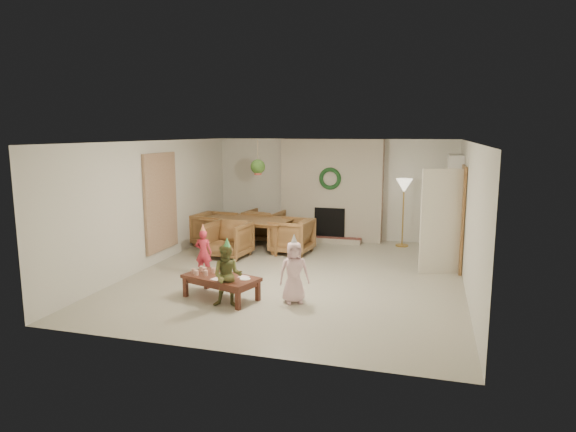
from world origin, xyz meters
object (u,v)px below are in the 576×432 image
(child_plaid, at_px, (228,276))
(child_pink, at_px, (294,272))
(dining_chair_left, at_px, (214,229))
(child_red, at_px, (204,253))
(dining_chair_near, at_px, (228,240))
(dining_chair_far, at_px, (264,226))
(dining_table, at_px, (248,234))
(dining_chair_right, at_px, (292,236))
(coffee_table_top, at_px, (221,278))

(child_plaid, bearing_deg, child_pink, 16.47)
(dining_chair_left, distance_m, child_red, 2.51)
(dining_chair_near, bearing_deg, child_plaid, -60.58)
(child_plaid, xyz_separation_m, child_pink, (0.93, 0.46, 0.00))
(dining_chair_near, relative_size, dining_chair_far, 1.00)
(dining_chair_near, bearing_deg, dining_table, 90.00)
(dining_chair_near, bearing_deg, child_red, -79.89)
(dining_chair_left, xyz_separation_m, dining_chair_right, (1.97, -0.24, 0.00))
(child_red, bearing_deg, dining_chair_left, -76.46)
(coffee_table_top, bearing_deg, dining_chair_left, 133.66)
(dining_chair_left, relative_size, child_red, 0.99)
(child_plaid, distance_m, child_pink, 1.04)
(dining_chair_right, bearing_deg, child_pink, 23.13)
(dining_chair_right, distance_m, child_red, 2.41)
(dining_chair_far, bearing_deg, dining_chair_left, 45.00)
(dining_table, distance_m, dining_chair_left, 0.88)
(child_pink, bearing_deg, coffee_table_top, 160.88)
(coffee_table_top, height_order, child_pink, child_pink)
(dining_chair_near, distance_m, child_plaid, 3.08)
(dining_chair_right, xyz_separation_m, child_red, (-1.13, -2.13, 0.04))
(dining_chair_left, distance_m, child_plaid, 4.30)
(dining_chair_left, distance_m, dining_chair_right, 1.99)
(child_plaid, bearing_deg, dining_table, 95.99)
(dining_table, relative_size, dining_chair_right, 2.34)
(dining_chair_right, bearing_deg, coffee_table_top, 2.21)
(dining_chair_left, relative_size, dining_chair_right, 1.00)
(dining_chair_near, xyz_separation_m, child_pink, (2.11, -2.39, 0.10))
(child_red, bearing_deg, dining_chair_right, -124.04)
(dining_chair_far, bearing_deg, child_plaid, 108.79)
(child_red, xyz_separation_m, child_pink, (2.03, -1.00, 0.06))
(coffee_table_top, bearing_deg, child_red, 144.33)
(dining_chair_far, distance_m, dining_chair_left, 1.25)
(coffee_table_top, bearing_deg, dining_chair_far, 117.38)
(dining_chair_far, xyz_separation_m, child_pink, (1.89, -4.14, 0.10))
(dining_chair_left, distance_m, child_pink, 4.43)
(child_red, bearing_deg, child_plaid, 120.81)
(dining_table, height_order, child_plaid, child_plaid)
(dining_chair_left, distance_m, coffee_table_top, 3.91)
(child_plaid, bearing_deg, dining_chair_left, 106.89)
(dining_table, relative_size, coffee_table_top, 1.64)
(dining_table, xyz_separation_m, coffee_table_top, (0.82, -3.42, -0.01))
(coffee_table_top, height_order, child_red, child_red)
(dining_table, relative_size, child_red, 2.31)
(dining_chair_left, relative_size, child_pink, 0.87)
(child_red, height_order, child_pink, child_pink)
(dining_chair_far, bearing_deg, child_pink, 121.58)
(dining_chair_far, height_order, child_pink, child_pink)
(dining_table, xyz_separation_m, child_pink, (2.00, -3.26, 0.14))
(dining_chair_left, xyz_separation_m, child_red, (0.84, -2.37, 0.04))
(dining_chair_near, relative_size, child_pink, 0.87)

